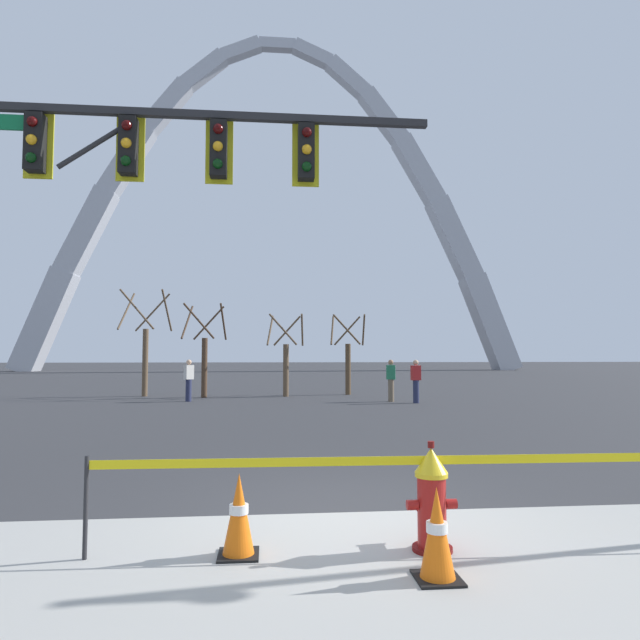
# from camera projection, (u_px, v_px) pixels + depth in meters

# --- Properties ---
(ground_plane) EXTENTS (240.00, 240.00, 0.00)m
(ground_plane) POSITION_uv_depth(u_px,v_px,m) (347.00, 511.00, 6.24)
(ground_plane) COLOR #333335
(fire_hydrant) EXTENTS (0.46, 0.48, 0.99)m
(fire_hydrant) POSITION_uv_depth(u_px,v_px,m) (431.00, 499.00, 5.00)
(fire_hydrant) COLOR #5E0F0D
(fire_hydrant) RESTS_ON ground
(caution_tape_barrier) EXTENTS (6.53, 0.19, 0.90)m
(caution_tape_barrier) POSITION_uv_depth(u_px,v_px,m) (450.00, 479.00, 5.03)
(caution_tape_barrier) COLOR #232326
(caution_tape_barrier) RESTS_ON ground
(traffic_cone_by_hydrant) EXTENTS (0.36, 0.36, 0.73)m
(traffic_cone_by_hydrant) POSITION_uv_depth(u_px,v_px,m) (239.00, 515.00, 4.86)
(traffic_cone_by_hydrant) COLOR black
(traffic_cone_by_hydrant) RESTS_ON ground
(traffic_cone_mid_sidewalk) EXTENTS (0.36, 0.36, 0.73)m
(traffic_cone_mid_sidewalk) POSITION_uv_depth(u_px,v_px,m) (437.00, 534.00, 4.35)
(traffic_cone_mid_sidewalk) COLOR black
(traffic_cone_mid_sidewalk) RESTS_ON ground
(traffic_signal_gantry) EXTENTS (7.82, 0.44, 6.00)m
(traffic_signal_gantry) POSITION_uv_depth(u_px,v_px,m) (100.00, 186.00, 8.52)
(traffic_signal_gantry) COLOR #232326
(traffic_signal_gantry) RESTS_ON ground
(monument_arch) EXTENTS (56.16, 2.56, 38.67)m
(monument_arch) POSITION_uv_depth(u_px,v_px,m) (276.00, 218.00, 62.03)
(monument_arch) COLOR #B2B5BC
(monument_arch) RESTS_ON ground
(tree_far_left) EXTENTS (2.08, 2.10, 4.53)m
(tree_far_left) POSITION_uv_depth(u_px,v_px,m) (145.00, 349.00, 23.58)
(tree_far_left) COLOR brown
(tree_far_left) RESTS_ON ground
(tree_left_mid) EXTENTS (1.80, 1.81, 3.89)m
(tree_left_mid) POSITION_uv_depth(u_px,v_px,m) (204.00, 356.00, 22.87)
(tree_left_mid) COLOR #473323
(tree_left_mid) RESTS_ON ground
(tree_center_left) EXTENTS (1.63, 1.64, 3.50)m
(tree_center_left) POSITION_uv_depth(u_px,v_px,m) (286.00, 360.00, 23.40)
(tree_center_left) COLOR brown
(tree_center_left) RESTS_ON ground
(tree_center_right) EXTENTS (1.65, 1.66, 3.56)m
(tree_center_right) POSITION_uv_depth(u_px,v_px,m) (348.00, 359.00, 24.51)
(tree_center_right) COLOR brown
(tree_center_right) RESTS_ON ground
(pedestrian_walking_left) EXTENTS (0.38, 0.38, 1.59)m
(pedestrian_walking_left) POSITION_uv_depth(u_px,v_px,m) (189.00, 380.00, 20.88)
(pedestrian_walking_left) COLOR #232847
(pedestrian_walking_left) RESTS_ON ground
(pedestrian_standing_center) EXTENTS (0.38, 0.28, 1.59)m
(pedestrian_standing_center) POSITION_uv_depth(u_px,v_px,m) (391.00, 380.00, 20.81)
(pedestrian_standing_center) COLOR brown
(pedestrian_standing_center) RESTS_ON ground
(pedestrian_walking_right) EXTENTS (0.36, 0.24, 1.59)m
(pedestrian_walking_right) POSITION_uv_depth(u_px,v_px,m) (416.00, 381.00, 20.20)
(pedestrian_walking_right) COLOR #232847
(pedestrian_walking_right) RESTS_ON ground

